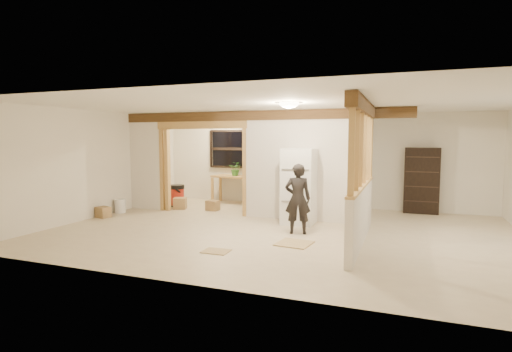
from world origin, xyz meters
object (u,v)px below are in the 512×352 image
at_px(refrigerator, 299,186).
at_px(work_table, 235,189).
at_px(woman, 298,199).
at_px(shop_vac, 177,196).
at_px(bookshelf, 422,181).

xyz_separation_m(refrigerator, work_table, (-2.42, 2.04, -0.42)).
bearing_deg(woman, shop_vac, -40.51).
bearing_deg(shop_vac, woman, -26.05).
xyz_separation_m(shop_vac, bookshelf, (6.22, 1.24, 0.51)).
distance_m(shop_vac, bookshelf, 6.36).
xyz_separation_m(woman, bookshelf, (2.32, 3.15, 0.13)).
bearing_deg(refrigerator, bookshelf, 41.36).
bearing_deg(work_table, refrigerator, -28.22).
height_order(refrigerator, work_table, refrigerator).
height_order(refrigerator, bookshelf, refrigerator).
relative_size(shop_vac, bookshelf, 0.37).
relative_size(work_table, bookshelf, 0.78).
bearing_deg(woman, bookshelf, -140.91).
height_order(work_table, bookshelf, bookshelf).
xyz_separation_m(work_table, shop_vac, (-1.27, -1.05, -0.10)).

